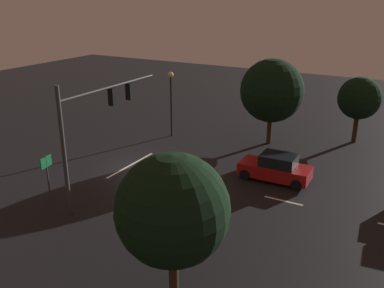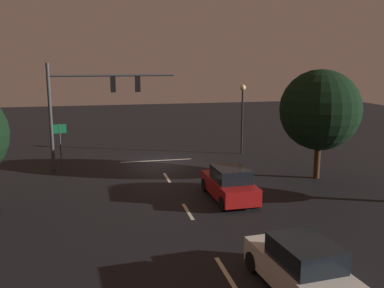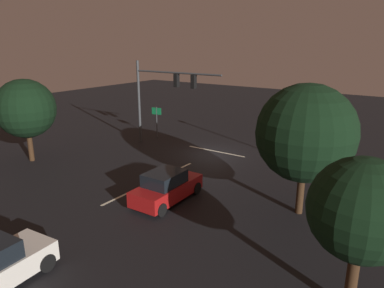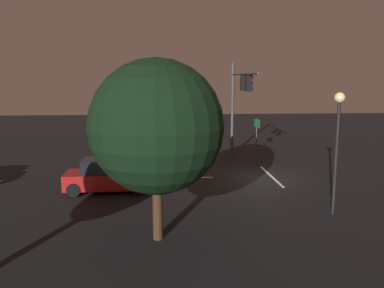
% 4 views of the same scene
% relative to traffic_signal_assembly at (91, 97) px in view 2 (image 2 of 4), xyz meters
% --- Properties ---
extents(ground_plane, '(80.00, 80.00, 0.00)m').
position_rel_traffic_signal_assembly_xyz_m(ground_plane, '(-4.30, -0.60, -4.67)').
color(ground_plane, black).
extents(traffic_signal_assembly, '(8.00, 0.47, 6.81)m').
position_rel_traffic_signal_assembly_xyz_m(traffic_signal_assembly, '(0.00, 0.00, 0.00)').
color(traffic_signal_assembly, '#383A3D').
rests_on(traffic_signal_assembly, ground_plane).
extents(lane_dash_far, '(0.16, 2.20, 0.01)m').
position_rel_traffic_signal_assembly_xyz_m(lane_dash_far, '(-4.30, 3.40, -4.67)').
color(lane_dash_far, beige).
rests_on(lane_dash_far, ground_plane).
extents(lane_dash_mid, '(0.16, 2.20, 0.01)m').
position_rel_traffic_signal_assembly_xyz_m(lane_dash_mid, '(-4.30, 9.40, -4.67)').
color(lane_dash_mid, beige).
rests_on(lane_dash_mid, ground_plane).
extents(lane_dash_near, '(0.16, 2.20, 0.01)m').
position_rel_traffic_signal_assembly_xyz_m(lane_dash_near, '(-4.30, 15.40, -4.67)').
color(lane_dash_near, beige).
rests_on(lane_dash_near, ground_plane).
extents(stop_bar, '(5.00, 0.16, 0.01)m').
position_rel_traffic_signal_assembly_xyz_m(stop_bar, '(-4.30, -1.19, -4.67)').
color(stop_bar, beige).
rests_on(stop_bar, ground_plane).
extents(car_approaching, '(1.98, 4.40, 1.70)m').
position_rel_traffic_signal_assembly_xyz_m(car_approaching, '(-6.75, 8.06, -3.88)').
color(car_approaching, maroon).
rests_on(car_approaching, ground_plane).
extents(car_distant, '(2.22, 4.49, 1.70)m').
position_rel_traffic_signal_assembly_xyz_m(car_distant, '(-6.17, 17.10, -3.88)').
color(car_distant, silver).
rests_on(car_distant, ground_plane).
extents(street_lamp_left_kerb, '(0.44, 0.44, 5.20)m').
position_rel_traffic_signal_assembly_xyz_m(street_lamp_left_kerb, '(-10.91, -2.07, -1.05)').
color(street_lamp_left_kerb, black).
rests_on(street_lamp_left_kerb, ground_plane).
extents(route_sign, '(0.89, 0.23, 2.76)m').
position_rel_traffic_signal_assembly_xyz_m(route_sign, '(2.18, -1.79, -2.69)').
color(route_sign, '#383A3D').
rests_on(route_sign, ground_plane).
extents(tree_left_far, '(4.72, 4.72, 6.48)m').
position_rel_traffic_signal_assembly_xyz_m(tree_left_far, '(-13.06, 5.40, -0.57)').
color(tree_left_far, '#382314').
rests_on(tree_left_far, ground_plane).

